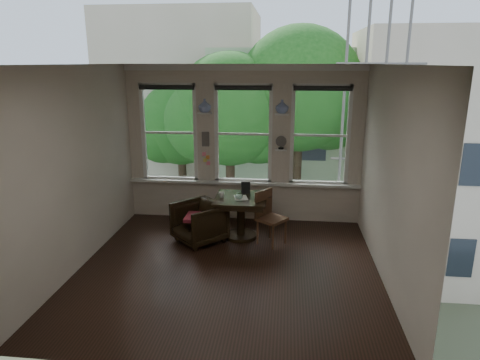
# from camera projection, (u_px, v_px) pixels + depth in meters

# --- Properties ---
(ground) EXTENTS (4.50, 4.50, 0.00)m
(ground) POSITION_uv_depth(u_px,v_px,m) (228.00, 269.00, 6.49)
(ground) COLOR black
(ground) RESTS_ON ground
(ceiling) EXTENTS (4.50, 4.50, 0.00)m
(ceiling) POSITION_uv_depth(u_px,v_px,m) (226.00, 64.00, 5.69)
(ceiling) COLOR silver
(ceiling) RESTS_ON ground
(wall_back) EXTENTS (4.50, 0.00, 4.50)m
(wall_back) POSITION_uv_depth(u_px,v_px,m) (243.00, 144.00, 8.24)
(wall_back) COLOR beige
(wall_back) RESTS_ON ground
(wall_front) EXTENTS (4.50, 0.00, 4.50)m
(wall_front) POSITION_uv_depth(u_px,v_px,m) (194.00, 234.00, 3.93)
(wall_front) COLOR beige
(wall_front) RESTS_ON ground
(wall_left) EXTENTS (0.00, 4.50, 4.50)m
(wall_left) POSITION_uv_depth(u_px,v_px,m) (77.00, 169.00, 6.33)
(wall_left) COLOR beige
(wall_left) RESTS_ON ground
(wall_right) EXTENTS (0.00, 4.50, 4.50)m
(wall_right) POSITION_uv_depth(u_px,v_px,m) (390.00, 178.00, 5.85)
(wall_right) COLOR beige
(wall_right) RESTS_ON ground
(window_left) EXTENTS (1.10, 0.12, 1.90)m
(window_left) POSITION_uv_depth(u_px,v_px,m) (170.00, 133.00, 8.34)
(window_left) COLOR white
(window_left) RESTS_ON ground
(window_center) EXTENTS (1.10, 0.12, 1.90)m
(window_center) POSITION_uv_depth(u_px,v_px,m) (243.00, 134.00, 8.19)
(window_center) COLOR white
(window_center) RESTS_ON ground
(window_right) EXTENTS (1.10, 0.12, 1.90)m
(window_right) POSITION_uv_depth(u_px,v_px,m) (320.00, 135.00, 8.04)
(window_right) COLOR white
(window_right) RESTS_ON ground
(shelf_left) EXTENTS (0.26, 0.16, 0.03)m
(shelf_left) POSITION_uv_depth(u_px,v_px,m) (205.00, 113.00, 8.07)
(shelf_left) COLOR white
(shelf_left) RESTS_ON ground
(shelf_right) EXTENTS (0.26, 0.16, 0.03)m
(shelf_right) POSITION_uv_depth(u_px,v_px,m) (282.00, 114.00, 7.91)
(shelf_right) COLOR white
(shelf_right) RESTS_ON ground
(intercom) EXTENTS (0.14, 0.06, 0.28)m
(intercom) POSITION_uv_depth(u_px,v_px,m) (206.00, 139.00, 8.23)
(intercom) COLOR #59544F
(intercom) RESTS_ON ground
(sticky_notes) EXTENTS (0.16, 0.01, 0.24)m
(sticky_notes) POSITION_uv_depth(u_px,v_px,m) (206.00, 157.00, 8.33)
(sticky_notes) COLOR pink
(sticky_notes) RESTS_ON ground
(desk_fan) EXTENTS (0.20, 0.20, 0.24)m
(desk_fan) POSITION_uv_depth(u_px,v_px,m) (281.00, 145.00, 8.04)
(desk_fan) COLOR #59544F
(desk_fan) RESTS_ON ground
(vase_left) EXTENTS (0.24, 0.24, 0.25)m
(vase_left) POSITION_uv_depth(u_px,v_px,m) (205.00, 106.00, 8.03)
(vase_left) COLOR white
(vase_left) RESTS_ON shelf_left
(vase_right) EXTENTS (0.24, 0.24, 0.25)m
(vase_right) POSITION_uv_depth(u_px,v_px,m) (282.00, 106.00, 7.87)
(vase_right) COLOR white
(vase_right) RESTS_ON shelf_right
(table) EXTENTS (0.90, 0.90, 0.75)m
(table) POSITION_uv_depth(u_px,v_px,m) (241.00, 218.00, 7.56)
(table) COLOR black
(table) RESTS_ON ground
(armchair_left) EXTENTS (1.08, 1.08, 0.70)m
(armchair_left) POSITION_uv_depth(u_px,v_px,m) (199.00, 222.00, 7.39)
(armchair_left) COLOR black
(armchair_left) RESTS_ON ground
(cushion_red) EXTENTS (0.45, 0.45, 0.06)m
(cushion_red) POSITION_uv_depth(u_px,v_px,m) (199.00, 217.00, 7.36)
(cushion_red) COLOR maroon
(cushion_red) RESTS_ON armchair_left
(side_chair_right) EXTENTS (0.59, 0.59, 0.92)m
(side_chair_right) POSITION_uv_depth(u_px,v_px,m) (272.00, 218.00, 7.27)
(side_chair_right) COLOR #452318
(side_chair_right) RESTS_ON ground
(laptop) EXTENTS (0.38, 0.34, 0.02)m
(laptop) POSITION_uv_depth(u_px,v_px,m) (262.00, 197.00, 7.46)
(laptop) COLOR black
(laptop) RESTS_ON table
(mug) EXTENTS (0.10, 0.10, 0.09)m
(mug) POSITION_uv_depth(u_px,v_px,m) (222.00, 195.00, 7.44)
(mug) COLOR white
(mug) RESTS_ON table
(drinking_glass) EXTENTS (0.14, 0.14, 0.10)m
(drinking_glass) POSITION_uv_depth(u_px,v_px,m) (239.00, 196.00, 7.35)
(drinking_glass) COLOR white
(drinking_glass) RESTS_ON table
(tablet) EXTENTS (0.17, 0.09, 0.22)m
(tablet) POSITION_uv_depth(u_px,v_px,m) (246.00, 188.00, 7.62)
(tablet) COLOR black
(tablet) RESTS_ON table
(papers) EXTENTS (0.29, 0.34, 0.00)m
(papers) POSITION_uv_depth(u_px,v_px,m) (241.00, 198.00, 7.43)
(papers) COLOR silver
(papers) RESTS_ON table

